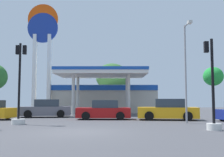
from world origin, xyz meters
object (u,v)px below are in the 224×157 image
(car_0, at_px, (104,111))
(traffic_signal_0, at_px, (213,104))
(car_2, at_px, (168,110))
(station_pole_sign, at_px, (42,44))
(tree_2, at_px, (213,77))
(car_4, at_px, (45,109))
(tree_1, at_px, (112,77))
(corner_streetlamp, at_px, (186,63))
(traffic_signal_1, at_px, (19,98))

(car_0, bearing_deg, traffic_signal_0, -53.30)
(car_2, distance_m, traffic_signal_0, 7.14)
(station_pole_sign, bearing_deg, tree_2, 17.90)
(car_2, bearing_deg, tree_2, 60.70)
(car_4, bearing_deg, car_0, -26.99)
(tree_1, xyz_separation_m, corner_streetlamp, (5.02, -22.15, -1.02))
(car_4, height_order, traffic_signal_0, traffic_signal_0)
(traffic_signal_0, relative_size, tree_1, 0.66)
(station_pole_sign, bearing_deg, car_0, -53.14)
(station_pole_sign, relative_size, traffic_signal_1, 2.58)
(car_2, bearing_deg, car_4, 162.05)
(traffic_signal_1, xyz_separation_m, tree_2, (20.15, 22.16, 3.31))
(car_2, relative_size, tree_2, 0.74)
(station_pole_sign, bearing_deg, traffic_signal_0, -53.21)
(car_0, bearing_deg, tree_2, 49.40)
(station_pole_sign, relative_size, tree_1, 1.87)
(car_4, distance_m, traffic_signal_0, 15.08)
(tree_1, height_order, corner_streetlamp, tree_1)
(station_pole_sign, xyz_separation_m, tree_1, (8.19, 8.14, -3.21))
(traffic_signal_0, bearing_deg, corner_streetlamp, 93.03)
(car_0, height_order, car_4, car_4)
(car_2, bearing_deg, traffic_signal_0, -83.15)
(tree_2, distance_m, corner_streetlamp, 23.44)
(car_2, bearing_deg, tree_1, 102.96)
(station_pole_sign, xyz_separation_m, tree_2, (22.79, 7.36, -3.24))
(station_pole_sign, distance_m, traffic_signal_0, 23.42)
(station_pole_sign, height_order, traffic_signal_0, station_pole_sign)
(tree_1, bearing_deg, tree_2, -3.06)
(corner_streetlamp, bearing_deg, traffic_signal_0, -86.97)
(station_pole_sign, relative_size, tree_2, 2.06)
(traffic_signal_0, distance_m, traffic_signal_1, 11.22)
(car_0, bearing_deg, tree_1, 88.45)
(station_pole_sign, bearing_deg, traffic_signal_1, -79.88)
(tree_1, bearing_deg, car_2, -77.04)
(car_2, xyz_separation_m, tree_2, (10.23, 18.23, 4.18))
(station_pole_sign, height_order, traffic_signal_1, station_pole_sign)
(car_4, xyz_separation_m, tree_1, (5.74, 15.73, 4.23))
(traffic_signal_1, xyz_separation_m, tree_1, (5.55, 22.94, 3.34))
(car_0, xyz_separation_m, car_4, (-5.24, 2.67, 0.03))
(car_4, relative_size, traffic_signal_1, 0.92)
(station_pole_sign, height_order, tree_2, station_pole_sign)
(car_0, height_order, traffic_signal_0, traffic_signal_0)
(tree_2, bearing_deg, car_4, -143.68)
(traffic_signal_0, distance_m, tree_2, 27.22)
(car_2, distance_m, corner_streetlamp, 4.53)
(car_4, height_order, traffic_signal_1, traffic_signal_1)
(traffic_signal_1, distance_m, tree_2, 30.14)
(station_pole_sign, xyz_separation_m, traffic_signal_0, (13.41, -17.93, -6.85))
(car_4, relative_size, tree_2, 0.74)
(traffic_signal_0, bearing_deg, tree_2, 69.65)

